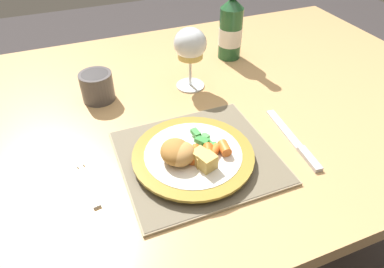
% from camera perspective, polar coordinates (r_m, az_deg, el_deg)
% --- Properties ---
extents(ground_plane, '(6.00, 6.00, 0.00)m').
position_cam_1_polar(ground_plane, '(1.40, -1.10, -21.03)').
color(ground_plane, '#383333').
extents(dining_table, '(1.49, 0.91, 0.74)m').
position_cam_1_polar(dining_table, '(0.88, -1.62, 0.47)').
color(dining_table, tan).
rests_on(dining_table, ground).
extents(placemat, '(0.30, 0.28, 0.01)m').
position_cam_1_polar(placemat, '(0.69, 0.93, -3.83)').
color(placemat, gray).
rests_on(placemat, dining_table).
extents(dinner_plate, '(0.24, 0.24, 0.02)m').
position_cam_1_polar(dinner_plate, '(0.67, 0.18, -3.70)').
color(dinner_plate, white).
rests_on(dinner_plate, placemat).
extents(breaded_croquettes, '(0.08, 0.08, 0.04)m').
position_cam_1_polar(breaded_croquettes, '(0.63, -2.34, -3.15)').
color(breaded_croquettes, tan).
rests_on(breaded_croquettes, dinner_plate).
extents(green_beans_pile, '(0.04, 0.06, 0.02)m').
position_cam_1_polar(green_beans_pile, '(0.68, 1.96, -0.97)').
color(green_beans_pile, green).
rests_on(green_beans_pile, dinner_plate).
extents(glazed_carrots, '(0.09, 0.06, 0.02)m').
position_cam_1_polar(glazed_carrots, '(0.65, 2.46, -3.27)').
color(glazed_carrots, orange).
rests_on(glazed_carrots, dinner_plate).
extents(fork, '(0.03, 0.14, 0.01)m').
position_cam_1_polar(fork, '(0.66, -16.90, -8.11)').
color(fork, silver).
rests_on(fork, dining_table).
extents(table_knife, '(0.04, 0.21, 0.01)m').
position_cam_1_polar(table_knife, '(0.75, 17.02, -1.48)').
color(table_knife, silver).
rests_on(table_knife, dining_table).
extents(wine_glass, '(0.08, 0.08, 0.16)m').
position_cam_1_polar(wine_glass, '(0.86, -0.31, 14.35)').
color(wine_glass, silver).
rests_on(wine_glass, dining_table).
extents(bottle, '(0.07, 0.07, 0.25)m').
position_cam_1_polar(bottle, '(1.02, 6.48, 17.20)').
color(bottle, '#23562D').
rests_on(bottle, dining_table).
extents(roast_potatoes, '(0.04, 0.05, 0.03)m').
position_cam_1_polar(roast_potatoes, '(0.63, 1.85, -4.32)').
color(roast_potatoes, '#DBB256').
rests_on(roast_potatoes, dinner_plate).
extents(drinking_cup, '(0.08, 0.08, 0.07)m').
position_cam_1_polar(drinking_cup, '(0.87, -15.55, 7.73)').
color(drinking_cup, '#4C4747').
rests_on(drinking_cup, dining_table).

